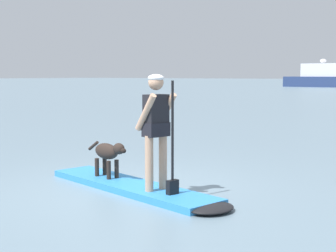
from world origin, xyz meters
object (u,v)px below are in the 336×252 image
object	(u,v)px
dog	(108,153)
moored_boat_center	(327,78)
paddleboard	(139,189)
person_paddler	(157,124)

from	to	relation	value
dog	moored_boat_center	xyz separation A→B (m)	(-18.14, 65.72, 0.75)
paddleboard	moored_boat_center	world-z (taller)	moored_boat_center
person_paddler	dog	size ratio (longest dim) A/B	1.65
paddleboard	dog	world-z (taller)	dog
dog	moored_boat_center	bearing A→B (deg)	105.43
paddleboard	moored_boat_center	distance (m)	68.57
person_paddler	dog	world-z (taller)	person_paddler
person_paddler	moored_boat_center	xyz separation A→B (m)	(-19.32, 65.98, 0.20)
person_paddler	moored_boat_center	world-z (taller)	moored_boat_center
dog	moored_boat_center	world-z (taller)	moored_boat_center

